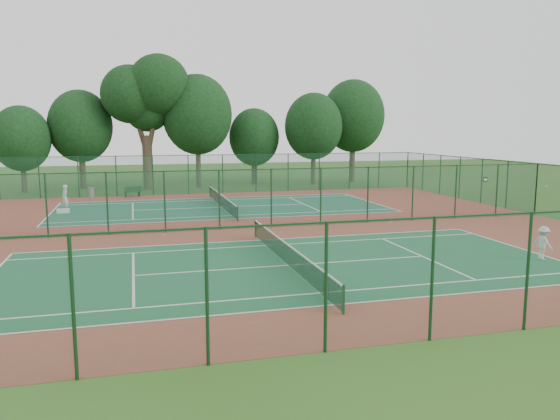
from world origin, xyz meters
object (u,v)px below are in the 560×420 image
at_px(bench, 133,191).
at_px(kit_bag, 63,211).
at_px(player_far, 65,198).
at_px(player_near, 543,243).
at_px(trash_bin, 91,193).
at_px(big_tree, 146,94).

distance_m(bench, kit_bag, 9.30).
bearing_deg(player_far, kit_bag, -23.07).
bearing_deg(player_near, player_far, 39.07).
relative_size(player_near, bench, 0.98).
relative_size(player_near, kit_bag, 1.83).
height_order(bench, kit_bag, bench).
distance_m(trash_bin, bench, 3.38).
distance_m(kit_bag, big_tree, 17.93).
distance_m(player_far, trash_bin, 7.61).
height_order(player_near, kit_bag, player_near).
height_order(player_near, big_tree, big_tree).
height_order(trash_bin, bench, bench).
bearing_deg(big_tree, kit_bag, -113.59).
bearing_deg(bench, trash_bin, 155.71).
bearing_deg(player_near, bench, 24.28).
relative_size(player_far, bench, 1.23).
distance_m(player_far, kit_bag, 1.11).
xyz_separation_m(player_near, bench, (-17.65, 28.00, -0.29)).
height_order(trash_bin, kit_bag, trash_bin).
xyz_separation_m(trash_bin, bench, (3.37, -0.24, 0.03)).
xyz_separation_m(trash_bin, big_tree, (4.93, 6.01, 8.59)).
height_order(player_far, trash_bin, player_far).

